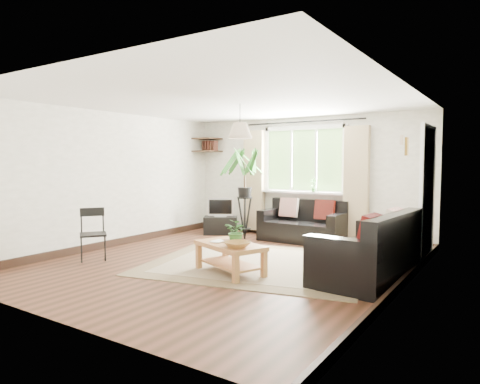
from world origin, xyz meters
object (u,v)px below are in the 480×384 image
Objects in this scene: tv_stand at (221,225)px; folding_chair at (93,235)px; sofa_back at (303,222)px; coffee_table at (230,258)px; palm_stand at (245,194)px; sofa_right at (367,247)px.

tv_stand is 3.08m from folding_chair.
coffee_table is at bearing -86.02° from sofa_back.
coffee_table is 2.22m from folding_chair.
folding_chair reaches higher than sofa_back.
palm_stand reaches higher than sofa_back.
sofa_back is 1.97× the size of folding_chair.
coffee_table is (-1.64, -0.74, -0.21)m from sofa_right.
sofa_right is at bearing -57.72° from tv_stand.
folding_chair is (-2.13, -0.57, 0.20)m from coffee_table.
sofa_right is at bearing -28.77° from palm_stand.
sofa_back is 1.81m from tv_stand.
palm_stand is (0.71, -0.17, 0.71)m from tv_stand.
sofa_back is at bearing 93.65° from coffee_table.
folding_chair is (-0.17, -3.07, 0.22)m from tv_stand.
palm_stand is at bearing 118.29° from coffee_table.
coffee_table is 1.47× the size of tv_stand.
sofa_right is 1.81m from coffee_table.
sofa_back is at bearing -132.88° from sofa_right.
tv_stand is 0.85× the size of folding_chair.
sofa_right is (1.81, -1.95, 0.04)m from sofa_back.
sofa_right is 2.58× the size of tv_stand.
tv_stand is (-3.60, 1.76, -0.23)m from sofa_right.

